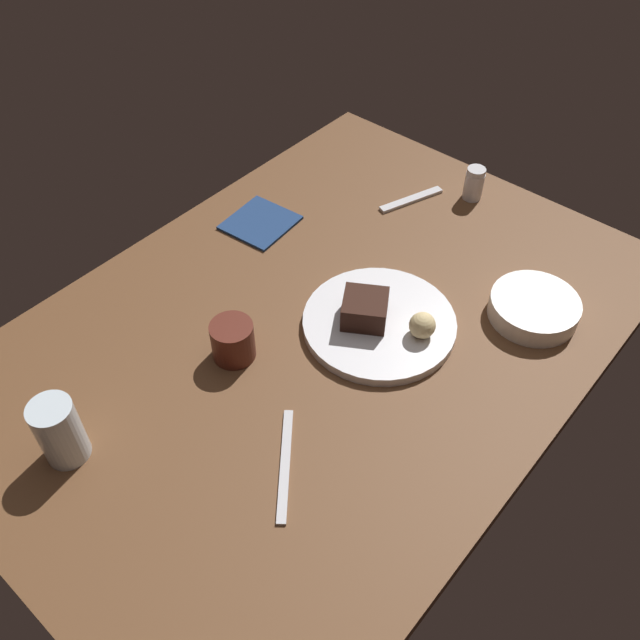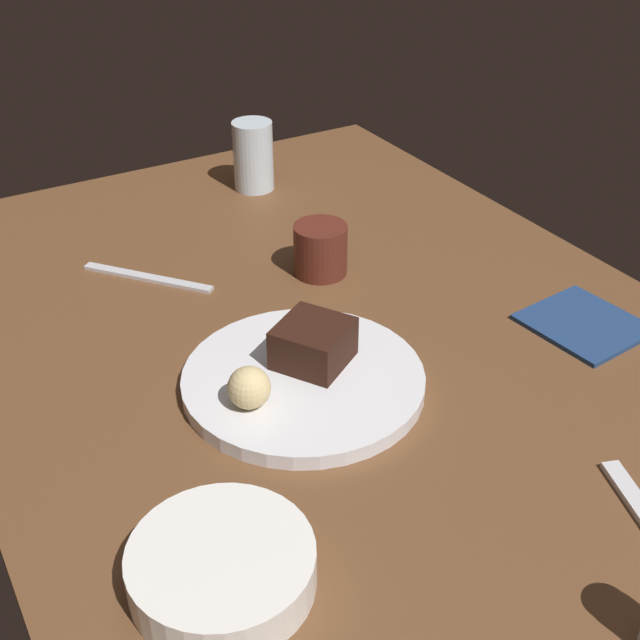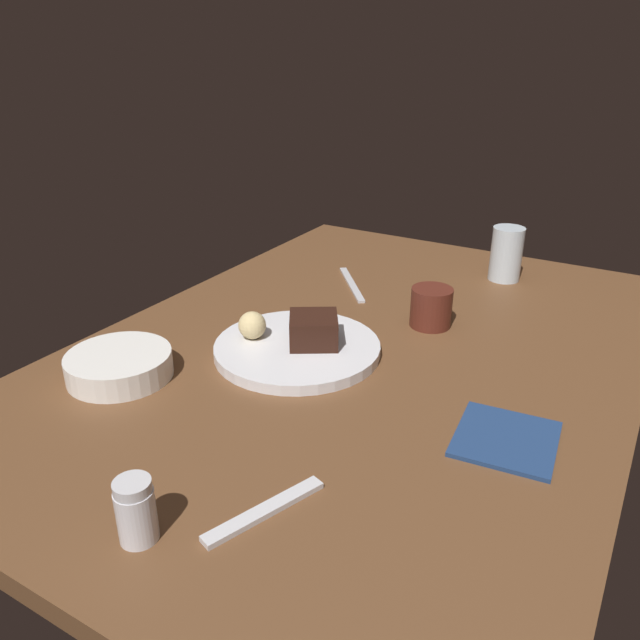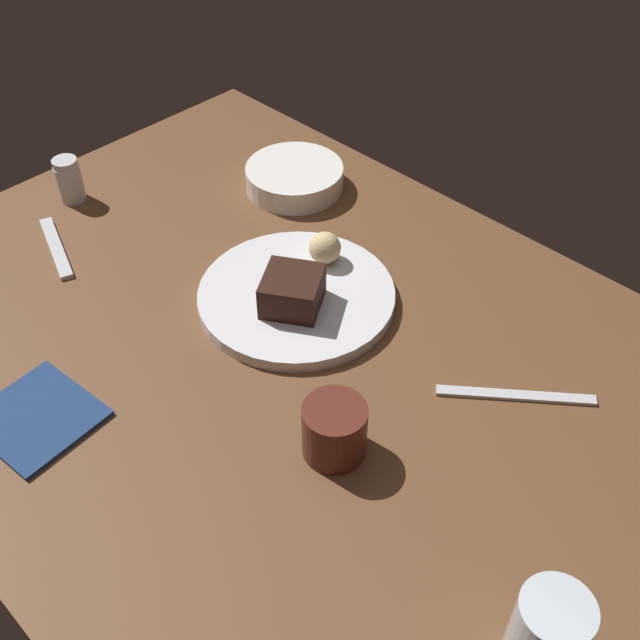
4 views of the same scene
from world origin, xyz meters
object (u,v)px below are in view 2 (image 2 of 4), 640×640
(bread_roll, at_px, (249,388))
(water_glass, at_px, (253,156))
(chocolate_cake_slice, at_px, (313,343))
(side_bowl, at_px, (222,567))
(dessert_plate, at_px, (303,380))
(coffee_cup, at_px, (320,250))
(butter_knife, at_px, (148,278))
(folded_napkin, at_px, (584,324))

(bread_roll, height_order, water_glass, water_glass)
(chocolate_cake_slice, relative_size, bread_roll, 1.67)
(chocolate_cake_slice, relative_size, side_bowl, 0.48)
(dessert_plate, xyz_separation_m, chocolate_cake_slice, (0.02, -0.02, 0.03))
(dessert_plate, bearing_deg, coffee_cup, -34.66)
(bread_roll, distance_m, water_glass, 0.59)
(dessert_plate, distance_m, butter_knife, 0.32)
(chocolate_cake_slice, distance_m, folded_napkin, 0.35)
(bread_roll, height_order, side_bowl, bread_roll)
(butter_knife, bearing_deg, side_bowl, -53.18)
(water_glass, relative_size, coffee_cup, 1.54)
(dessert_plate, bearing_deg, butter_knife, 11.75)
(side_bowl, height_order, folded_napkin, side_bowl)
(chocolate_cake_slice, xyz_separation_m, butter_knife, (0.30, 0.09, -0.04))
(water_glass, bearing_deg, bread_roll, 152.97)
(dessert_plate, xyz_separation_m, butter_knife, (0.31, 0.06, -0.01))
(chocolate_cake_slice, relative_size, butter_knife, 0.40)
(side_bowl, bearing_deg, bread_roll, -32.61)
(water_glass, bearing_deg, side_bowl, 151.48)
(dessert_plate, distance_m, bread_roll, 0.08)
(dessert_plate, relative_size, water_glass, 2.39)
(chocolate_cake_slice, distance_m, water_glass, 0.52)
(folded_napkin, bearing_deg, dessert_plate, 79.07)
(bread_roll, xyz_separation_m, water_glass, (0.52, -0.27, 0.02))
(dessert_plate, relative_size, coffee_cup, 3.68)
(side_bowl, bearing_deg, butter_knife, -13.72)
(chocolate_cake_slice, distance_m, bread_roll, 0.10)
(dessert_plate, xyz_separation_m, water_glass, (0.50, -0.19, 0.05))
(side_bowl, distance_m, coffee_cup, 0.53)
(water_glass, height_order, folded_napkin, water_glass)
(bread_roll, bearing_deg, water_glass, -27.03)
(water_glass, bearing_deg, chocolate_cake_slice, 160.69)
(bread_roll, xyz_separation_m, butter_knife, (0.33, -0.01, -0.04))
(butter_knife, distance_m, folded_napkin, 0.57)
(chocolate_cake_slice, bearing_deg, dessert_plate, 125.29)
(bread_roll, relative_size, side_bowl, 0.29)
(dessert_plate, height_order, coffee_cup, coffee_cup)
(water_glass, relative_size, side_bowl, 0.71)
(chocolate_cake_slice, xyz_separation_m, water_glass, (0.49, -0.17, 0.01))
(chocolate_cake_slice, xyz_separation_m, coffee_cup, (0.19, -0.12, -0.01))
(water_glass, xyz_separation_m, folded_napkin, (-0.57, -0.16, -0.05))
(water_glass, bearing_deg, folded_napkin, -164.15)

